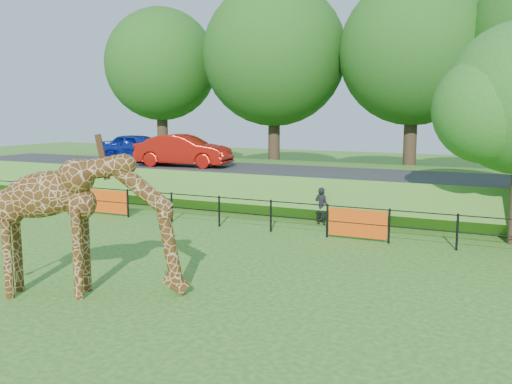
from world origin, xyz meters
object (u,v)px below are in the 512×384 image
car_blue (139,148)px  visitor (321,206)px  car_red (183,151)px  giraffe (87,225)px

car_blue → visitor: (11.44, -4.60, -1.47)m
car_blue → car_red: (3.26, -0.88, 0.02)m
car_red → visitor: (8.18, -3.72, -1.49)m
giraffe → visitor: giraffe is taller
giraffe → visitor: size_ratio=3.28×
car_red → visitor: 9.11m
giraffe → car_red: (-6.03, 13.41, 0.58)m
car_blue → car_red: car_red is taller
giraffe → visitor: bearing=52.9°
giraffe → visitor: (2.16, 9.69, -0.92)m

